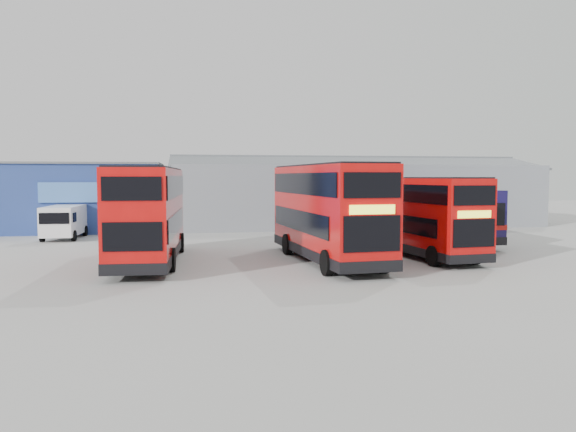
{
  "coord_description": "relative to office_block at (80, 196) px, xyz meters",
  "views": [
    {
      "loc": [
        -5.95,
        -27.0,
        4.08
      ],
      "look_at": [
        -0.92,
        0.79,
        2.1
      ],
      "focal_mm": 35.0,
      "sensor_mm": 36.0,
      "label": 1
    }
  ],
  "objects": [
    {
      "name": "double_decker_centre",
      "position": [
        14.68,
        -18.88,
        -0.26
      ],
      "size": [
        3.47,
        11.19,
        4.67
      ],
      "rotation": [
        0.0,
        0.0,
        0.07
      ],
      "color": "red",
      "rests_on": "ground"
    },
    {
      "name": "ground_plane",
      "position": [
        14.0,
        -17.99,
        -2.58
      ],
      "size": [
        120.0,
        120.0,
        0.0
      ],
      "primitive_type": "plane",
      "color": "#989893",
      "rests_on": "ground"
    },
    {
      "name": "double_decker_left",
      "position": [
        6.3,
        -17.9,
        -0.33
      ],
      "size": [
        3.15,
        10.79,
        4.51
      ],
      "rotation": [
        0.0,
        0.0,
        3.09
      ],
      "color": "red",
      "rests_on": "ground"
    },
    {
      "name": "panel_van",
      "position": [
        0.1,
        -6.2,
        -1.37
      ],
      "size": [
        2.27,
        5.04,
        2.17
      ],
      "rotation": [
        0.0,
        0.0,
        -0.04
      ],
      "color": "white",
      "rests_on": "ground"
    },
    {
      "name": "office_block",
      "position": [
        0.0,
        0.0,
        0.0
      ],
      "size": [
        12.3,
        8.32,
        5.12
      ],
      "color": "navy",
      "rests_on": "ground"
    },
    {
      "name": "single_decker_blue",
      "position": [
        23.87,
        -11.18,
        -0.92
      ],
      "size": [
        3.22,
        12.39,
        3.34
      ],
      "rotation": [
        0.0,
        0.0,
        3.12
      ],
      "color": "#0E0E40",
      "rests_on": "ground"
    },
    {
      "name": "double_decker_right",
      "position": [
        19.87,
        -17.83,
        -0.56
      ],
      "size": [
        3.2,
        9.77,
        4.06
      ],
      "rotation": [
        0.0,
        0.0,
        0.09
      ],
      "color": "red",
      "rests_on": "ground"
    },
    {
      "name": "maintenance_shed",
      "position": [
        22.0,
        2.01,
        0.02
      ],
      "size": [
        30.5,
        12.0,
        5.89
      ],
      "color": "gray",
      "rests_on": "ground"
    }
  ]
}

